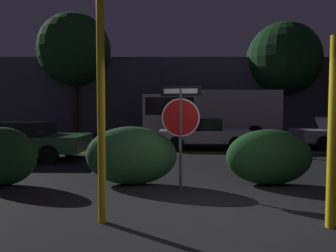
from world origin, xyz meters
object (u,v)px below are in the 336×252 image
object	(u,v)px
passing_car_2	(206,133)
delivery_truck	(208,112)
tree_1	(285,59)
stop_sign	(182,117)
yellow_pole_left	(103,111)
street_lamp	(101,37)
hedge_bush_0	(4,156)
hedge_bush_2	(271,157)
yellow_pole_right	(335,133)
passing_car_1	(18,140)
tree_2	(76,50)
hedge_bush_1	(133,156)

from	to	relation	value
passing_car_2	delivery_truck	bearing A→B (deg)	175.13
tree_1	stop_sign	bearing A→B (deg)	-116.07
yellow_pole_left	passing_car_2	size ratio (longest dim) A/B	0.85
street_lamp	tree_1	size ratio (longest dim) A/B	1.05
stop_sign	hedge_bush_0	size ratio (longest dim) A/B	1.44
yellow_pole_left	stop_sign	bearing A→B (deg)	57.25
hedge_bush_2	yellow_pole_right	bearing A→B (deg)	-88.00
hedge_bush_0	passing_car_1	bearing A→B (deg)	110.72
tree_1	hedge_bush_0	bearing A→B (deg)	-127.39
hedge_bush_2	hedge_bush_0	bearing A→B (deg)	-179.27
yellow_pole_right	passing_car_2	distance (m)	9.25
yellow_pole_right	tree_2	xyz separation A→B (m)	(-8.58, 17.20, 4.17)
yellow_pole_left	yellow_pole_right	xyz separation A→B (m)	(3.38, -0.21, -0.31)
hedge_bush_2	passing_car_2	world-z (taller)	passing_car_2
passing_car_1	delivery_truck	bearing A→B (deg)	-45.90
yellow_pole_left	passing_car_1	distance (m)	7.42
hedge_bush_1	tree_1	size ratio (longest dim) A/B	0.27
hedge_bush_0	tree_2	distance (m)	15.63
passing_car_2	tree_2	xyz separation A→B (m)	(-7.75, 8.02, 4.90)
yellow_pole_left	street_lamp	xyz separation A→B (m)	(-2.60, 12.56, 3.74)
yellow_pole_right	tree_2	world-z (taller)	tree_2
yellow_pole_left	tree_2	size ratio (longest dim) A/B	0.43
yellow_pole_left	delivery_truck	size ratio (longest dim) A/B	0.47
hedge_bush_2	passing_car_1	size ratio (longest dim) A/B	0.40
yellow_pole_right	tree_1	size ratio (longest dim) A/B	0.37
yellow_pole_left	tree_1	world-z (taller)	tree_1
tree_2	hedge_bush_2	bearing A→B (deg)	-59.77
hedge_bush_0	delivery_truck	world-z (taller)	delivery_truck
yellow_pole_right	passing_car_1	world-z (taller)	yellow_pole_right
yellow_pole_left	hedge_bush_1	bearing A→B (deg)	85.96
tree_1	passing_car_2	bearing A→B (deg)	-126.56
hedge_bush_0	tree_1	distance (m)	19.50
yellow_pole_left	delivery_truck	xyz separation A→B (m)	(3.10, 12.81, -0.19)
yellow_pole_right	hedge_bush_1	size ratio (longest dim) A/B	1.35
passing_car_1	street_lamp	distance (m)	8.19
yellow_pole_left	street_lamp	size ratio (longest dim) A/B	0.43
yellow_pole_right	passing_car_1	size ratio (longest dim) A/B	0.57
delivery_truck	street_lamp	size ratio (longest dim) A/B	0.92
delivery_truck	tree_1	distance (m)	8.18
yellow_pole_left	hedge_bush_2	xyz separation A→B (m)	(3.29, 2.43, -1.06)
yellow_pole_right	passing_car_2	size ratio (longest dim) A/B	0.69
yellow_pole_right	tree_1	xyz separation A→B (m)	(5.47, 17.67, 3.61)
hedge_bush_0	tree_2	world-z (taller)	tree_2
hedge_bush_1	passing_car_2	bearing A→B (deg)	69.99
delivery_truck	tree_2	bearing A→B (deg)	60.67
hedge_bush_0	street_lamp	xyz separation A→B (m)	(0.10, 10.20, 4.78)
tree_2	street_lamp	bearing A→B (deg)	-59.61
hedge_bush_0	hedge_bush_2	xyz separation A→B (m)	(5.99, 0.08, -0.03)
delivery_truck	street_lamp	xyz separation A→B (m)	(-5.69, -0.25, 3.93)
yellow_pole_left	delivery_truck	world-z (taller)	yellow_pole_left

